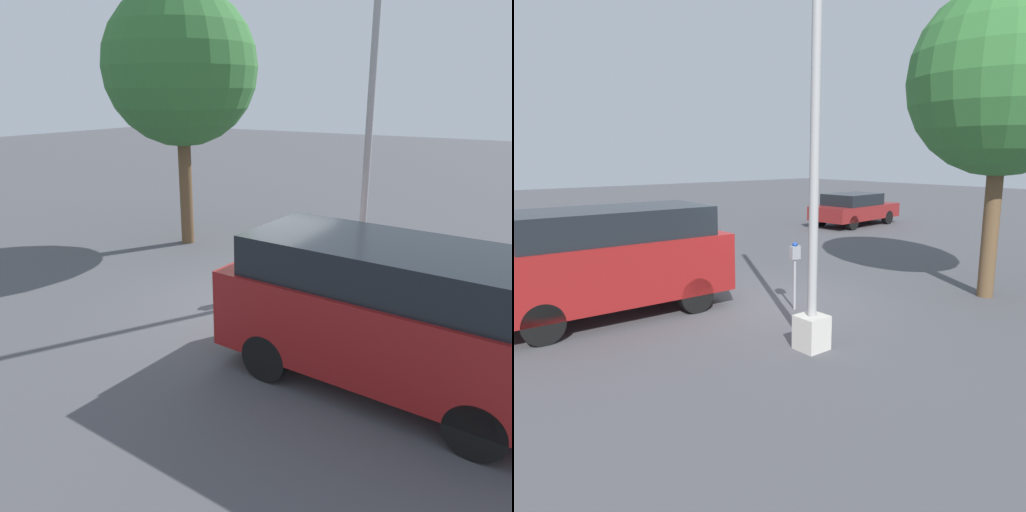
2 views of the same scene
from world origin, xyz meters
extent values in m
plane|color=#4C4C51|center=(0.00, 0.00, 0.00)|extent=(80.00, 80.00, 0.00)
cylinder|color=#9E9EA3|center=(0.02, 0.67, 0.51)|extent=(0.05, 0.05, 1.02)
cube|color=gray|center=(0.02, 0.67, 1.15)|extent=(0.21, 0.13, 0.26)
sphere|color=navy|center=(0.02, 0.67, 1.30)|extent=(0.11, 0.11, 0.11)
cube|color=beige|center=(1.22, 2.35, 0.28)|extent=(0.44, 0.44, 0.55)
cylinder|color=#9E9E9E|center=(1.22, 2.35, 3.55)|extent=(0.14, 0.14, 6.01)
cube|color=maroon|center=(2.96, -1.32, 0.91)|extent=(4.57, 2.07, 1.13)
cube|color=black|center=(2.85, -1.31, 1.76)|extent=(3.67, 1.88, 0.56)
cylinder|color=black|center=(4.39, -0.58, 0.35)|extent=(0.71, 0.26, 0.70)
cylinder|color=black|center=(4.31, -2.20, 0.35)|extent=(0.71, 0.26, 0.70)
cylinder|color=black|center=(1.61, -0.44, 0.35)|extent=(0.71, 0.26, 0.70)
cylinder|color=black|center=(1.53, -2.06, 0.35)|extent=(0.71, 0.26, 0.70)
cube|color=maroon|center=(-10.28, -6.54, 0.60)|extent=(4.33, 2.16, 0.59)
cube|color=black|center=(-10.07, -6.53, 1.14)|extent=(2.44, 1.87, 0.49)
cube|color=orange|center=(-12.28, -7.30, 0.45)|extent=(0.09, 0.13, 0.20)
cylinder|color=black|center=(-11.52, -7.45, 0.30)|extent=(0.61, 0.27, 0.60)
cylinder|color=black|center=(-11.64, -5.83, 0.30)|extent=(0.61, 0.27, 0.60)
cylinder|color=black|center=(-8.92, -7.25, 0.30)|extent=(0.61, 0.27, 0.60)
cylinder|color=black|center=(-9.04, -5.63, 0.30)|extent=(0.61, 0.27, 0.60)
cylinder|color=brown|center=(-3.77, 2.64, 1.57)|extent=(0.33, 0.33, 3.13)
sphere|color=#337033|center=(-3.77, 2.64, 4.46)|extent=(3.80, 3.80, 3.80)
camera|label=1|loc=(4.71, -7.40, 3.87)|focal=35.00mm
camera|label=2|loc=(6.51, 7.60, 3.00)|focal=35.00mm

